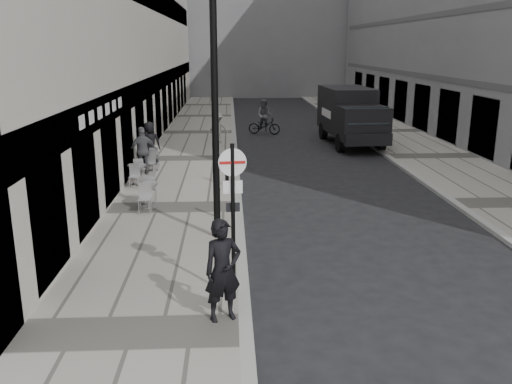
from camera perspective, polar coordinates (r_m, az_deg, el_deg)
sidewalk at (r=24.48m, az=-6.88°, el=3.44°), size 4.00×60.00×0.12m
far_sidewalk at (r=26.11m, az=18.02°, el=3.53°), size 4.00×60.00×0.12m
walking_man at (r=9.84m, az=-3.52°, el=-8.23°), size 0.81×0.68×1.91m
sign_post at (r=10.32m, az=-2.45°, el=-0.96°), size 0.53×0.12×3.10m
lamppost at (r=13.51m, az=-4.38°, el=10.45°), size 0.30×0.30×6.76m
bollard_near at (r=19.43m, az=-3.08°, el=2.17°), size 0.13×0.13×1.01m
bollard_far at (r=15.78m, az=-3.99°, el=-1.21°), size 0.11×0.11×0.85m
panel_van at (r=28.65m, az=9.88°, el=8.18°), size 2.55×6.22×2.88m
cyclist at (r=31.64m, az=0.88°, el=7.52°), size 1.98×1.15×2.02m
pedestrian_a at (r=21.38m, az=-11.82°, el=4.25°), size 1.19×0.87×1.87m
pedestrian_b at (r=28.13m, az=-3.99°, el=6.76°), size 1.08×0.71×1.56m
pedestrian_c at (r=23.23m, az=-11.12°, el=5.06°), size 0.97×0.72×1.81m
cafe_table_near at (r=19.96m, az=-12.42°, el=1.98°), size 0.67×1.51×0.86m
cafe_table_mid at (r=17.04m, az=-11.33°, el=-0.11°), size 0.70×1.59×0.90m
cafe_table_far at (r=22.12m, az=-10.82°, el=3.32°), size 0.66×1.49×0.85m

